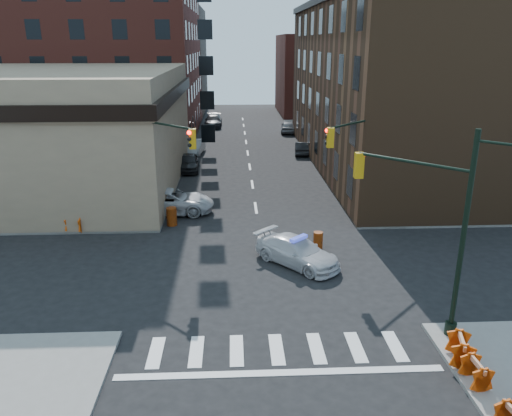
{
  "coord_description": "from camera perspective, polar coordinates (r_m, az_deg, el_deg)",
  "views": [
    {
      "loc": [
        -1.53,
        -22.78,
        10.95
      ],
      "look_at": [
        -0.3,
        3.39,
        2.2
      ],
      "focal_mm": 35.0,
      "sensor_mm": 36.0,
      "label": 1
    }
  ],
  "objects": [
    {
      "name": "ground",
      "position": [
        25.32,
        1.04,
        -7.16
      ],
      "size": [
        140.0,
        140.0,
        0.0
      ],
      "primitive_type": "plane",
      "color": "black",
      "rests_on": "ground"
    },
    {
      "name": "parked_car_wfar",
      "position": [
        51.84,
        -6.99,
        6.95
      ],
      "size": [
        1.98,
        4.51,
        1.44
      ],
      "primitive_type": "imported",
      "rotation": [
        0.0,
        0.0,
        -0.11
      ],
      "color": "#919499",
      "rests_on": "ground"
    },
    {
      "name": "police_car",
      "position": [
        25.82,
        4.73,
        -4.99
      ],
      "size": [
        4.71,
        4.87,
        1.4
      ],
      "primitive_type": "imported",
      "rotation": [
        0.0,
        0.0,
        0.74
      ],
      "color": "silver",
      "rests_on": "ground"
    },
    {
      "name": "barricade_nw_a",
      "position": [
        31.67,
        -12.86,
        -0.96
      ],
      "size": [
        1.47,
        0.9,
        1.03
      ],
      "primitive_type": null,
      "rotation": [
        0.0,
        0.0,
        -0.16
      ],
      "color": "#C75D09",
      "rests_on": "sidewalk_nw"
    },
    {
      "name": "barricade_se_b",
      "position": [
        18.82,
        23.84,
        -16.8
      ],
      "size": [
        0.6,
        1.14,
        0.84
      ],
      "primitive_type": null,
      "rotation": [
        0.0,
        0.0,
        1.6
      ],
      "color": "red",
      "rests_on": "sidewalk_se"
    },
    {
      "name": "barrel_road",
      "position": [
        28.02,
        7.1,
        -3.66
      ],
      "size": [
        0.61,
        0.61,
        0.93
      ],
      "primitive_type": "cylinder",
      "rotation": [
        0.0,
        0.0,
        -0.19
      ],
      "color": "#C23209",
      "rests_on": "ground"
    },
    {
      "name": "sidewalk_ne",
      "position": [
        61.67,
        20.96,
        7.1
      ],
      "size": [
        34.0,
        54.5,
        0.15
      ],
      "primitive_type": "cube",
      "color": "gray",
      "rests_on": "ground"
    },
    {
      "name": "signal_pole_ne",
      "position": [
        29.82,
        11.72,
        5.27
      ],
      "size": [
        3.67,
        3.58,
        8.0
      ],
      "rotation": [
        0.0,
        0.0,
        -2.36
      ],
      "color": "black",
      "rests_on": "sidewalk_ne"
    },
    {
      "name": "tree_ne_far",
      "position": [
        57.97,
        6.4,
        10.96
      ],
      "size": [
        3.0,
        3.0,
        4.85
      ],
      "color": "black",
      "rests_on": "sidewalk_ne"
    },
    {
      "name": "bank_building",
      "position": [
        42.7,
        -24.16,
        8.18
      ],
      "size": [
        22.0,
        22.0,
        9.0
      ],
      "primitive_type": "cube",
      "color": "#9A8265",
      "rests_on": "ground"
    },
    {
      "name": "tree_ne_near",
      "position": [
        50.16,
        7.82,
        9.75
      ],
      "size": [
        3.0,
        3.0,
        4.85
      ],
      "color": "black",
      "rests_on": "sidewalk_ne"
    },
    {
      "name": "barricade_nw_b",
      "position": [
        31.77,
        -20.0,
        -1.75
      ],
      "size": [
        1.22,
        0.77,
        0.85
      ],
      "primitive_type": null,
      "rotation": [
        0.0,
        0.0,
        -0.19
      ],
      "color": "#C75009",
      "rests_on": "sidewalk_nw"
    },
    {
      "name": "filler_ne",
      "position": [
        82.41,
        8.45,
        14.83
      ],
      "size": [
        16.0,
        16.0,
        12.0
      ],
      "primitive_type": "cube",
      "color": "maroon",
      "rests_on": "ground"
    },
    {
      "name": "barrel_bank",
      "position": [
        31.62,
        -9.61,
        -0.96
      ],
      "size": [
        0.84,
        0.84,
        1.15
      ],
      "primitive_type": "cylinder",
      "rotation": [
        0.0,
        0.0,
        0.38
      ],
      "color": "#D34A09",
      "rests_on": "ground"
    },
    {
      "name": "barricade_se_a",
      "position": [
        19.7,
        22.33,
        -14.71
      ],
      "size": [
        0.92,
        1.37,
        0.94
      ],
      "primitive_type": null,
      "rotation": [
        0.0,
        0.0,
        1.33
      ],
      "color": "red",
      "rests_on": "sidewalk_se"
    },
    {
      "name": "apartment_block",
      "position": [
        65.04,
        -18.83,
        18.47
      ],
      "size": [
        25.0,
        25.0,
        24.0
      ],
      "primitive_type": "cube",
      "color": "maroon",
      "rests_on": "ground"
    },
    {
      "name": "pedestrian_a",
      "position": [
        32.72,
        -13.19,
        0.13
      ],
      "size": [
        0.6,
        0.42,
        1.56
      ],
      "primitive_type": "imported",
      "rotation": [
        0.0,
        0.0,
        0.08
      ],
      "color": "black",
      "rests_on": "sidewalk_nw"
    },
    {
      "name": "sidewalk_nw",
      "position": [
        60.52,
        -23.59,
        6.58
      ],
      "size": [
        34.0,
        54.5,
        0.15
      ],
      "primitive_type": "cube",
      "color": "gray",
      "rests_on": "ground"
    },
    {
      "name": "signal_pole_se",
      "position": [
        19.88,
        19.84,
        -1.26
      ],
      "size": [
        5.4,
        5.27,
        8.0
      ],
      "rotation": [
        0.0,
        0.0,
        2.36
      ],
      "color": "black",
      "rests_on": "sidewalk_se"
    },
    {
      "name": "parked_car_efar",
      "position": [
        64.0,
        3.69,
        9.27
      ],
      "size": [
        2.26,
        4.65,
        1.53
      ],
      "primitive_type": "imported",
      "rotation": [
        0.0,
        0.0,
        3.04
      ],
      "color": "gray",
      "rests_on": "ground"
    },
    {
      "name": "parked_car_wnear",
      "position": [
        44.92,
        -7.73,
        5.18
      ],
      "size": [
        2.0,
        4.52,
        1.51
      ],
      "primitive_type": "imported",
      "rotation": [
        0.0,
        0.0,
        0.05
      ],
      "color": "black",
      "rests_on": "ground"
    },
    {
      "name": "parked_car_enear",
      "position": [
        51.51,
        5.24,
        6.84
      ],
      "size": [
        1.77,
        4.01,
        1.28
      ],
      "primitive_type": "imported",
      "rotation": [
        0.0,
        0.0,
        3.03
      ],
      "color": "black",
      "rests_on": "ground"
    },
    {
      "name": "pedestrian_b",
      "position": [
        32.61,
        -14.82,
        -0.02
      ],
      "size": [
        0.81,
        0.64,
        1.61
      ],
      "primitive_type": "imported",
      "rotation": [
        0.0,
        0.0,
        -0.04
      ],
      "color": "black",
      "rests_on": "sidewalk_nw"
    },
    {
      "name": "signal_pole_nw",
      "position": [
        29.2,
        -11.18,
        5.03
      ],
      "size": [
        3.58,
        3.67,
        8.0
      ],
      "rotation": [
        0.0,
        0.0,
        -0.79
      ],
      "color": "black",
      "rests_on": "sidewalk_nw"
    },
    {
      "name": "pedestrian_c",
      "position": [
        33.27,
        -20.41,
        0.14
      ],
      "size": [
        1.11,
        1.22,
        2.0
      ],
      "primitive_type": "imported",
      "rotation": [
        0.0,
        0.0,
        0.9
      ],
      "color": "#1E262D",
      "rests_on": "sidewalk_nw"
    },
    {
      "name": "filler_nw",
      "position": [
        86.05,
        -12.89,
        16.06
      ],
      "size": [
        20.0,
        18.0,
        16.0
      ],
      "primitive_type": "cube",
      "color": "brown",
      "rests_on": "ground"
    },
    {
      "name": "commercial_row_ne",
      "position": [
        47.71,
        15.45,
        13.08
      ],
      "size": [
        14.0,
        34.0,
        14.0
      ],
      "primitive_type": "cube",
      "color": "#503420",
      "rests_on": "ground"
    },
    {
      "name": "pickup",
      "position": [
        33.84,
        -9.82,
        0.76
      ],
      "size": [
        5.91,
        2.8,
        1.63
      ],
      "primitive_type": "imported",
      "rotation": [
        0.0,
        0.0,
        1.55
      ],
      "color": "silver",
      "rests_on": "ground"
    },
    {
      "name": "parked_car_wdeep",
      "position": [
        68.6,
        -4.89,
        9.89
      ],
      "size": [
        2.28,
        5.53,
        1.6
      ],
      "primitive_type": "imported",
      "rotation": [
        0.0,
        0.0,
        -0.01
      ],
      "color": "black",
      "rests_on": "ground"
    }
  ]
}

